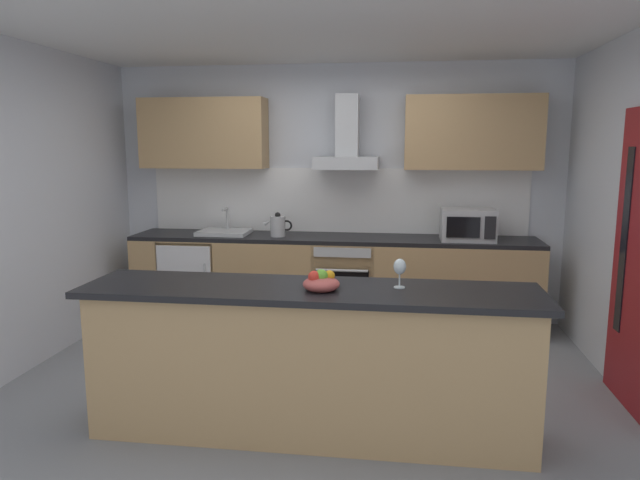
# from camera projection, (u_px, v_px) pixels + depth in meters

# --- Properties ---
(ground) EXTENTS (5.54, 4.66, 0.02)m
(ground) POSITION_uv_depth(u_px,v_px,m) (308.00, 386.00, 4.37)
(ground) COLOR gray
(ceiling) EXTENTS (5.54, 4.66, 0.02)m
(ceiling) POSITION_uv_depth(u_px,v_px,m) (307.00, 24.00, 3.94)
(ceiling) COLOR white
(wall_back) EXTENTS (5.54, 0.12, 2.60)m
(wall_back) POSITION_uv_depth(u_px,v_px,m) (336.00, 193.00, 6.00)
(wall_back) COLOR silver
(wall_back) RESTS_ON ground
(wall_left) EXTENTS (0.12, 4.66, 2.60)m
(wall_left) POSITION_uv_depth(u_px,v_px,m) (11.00, 209.00, 4.47)
(wall_left) COLOR silver
(wall_left) RESTS_ON ground
(backsplash_tile) EXTENTS (3.86, 0.02, 0.66)m
(backsplash_tile) POSITION_uv_depth(u_px,v_px,m) (335.00, 200.00, 5.94)
(backsplash_tile) COLOR white
(counter_back) EXTENTS (4.00, 0.60, 0.90)m
(counter_back) POSITION_uv_depth(u_px,v_px,m) (332.00, 281.00, 5.77)
(counter_back) COLOR tan
(counter_back) RESTS_ON ground
(counter_island) EXTENTS (2.78, 0.64, 0.95)m
(counter_island) POSITION_uv_depth(u_px,v_px,m) (310.00, 361.00, 3.55)
(counter_island) COLOR tan
(counter_island) RESTS_ON ground
(upper_cabinets) EXTENTS (3.95, 0.32, 0.70)m
(upper_cabinets) POSITION_uv_depth(u_px,v_px,m) (334.00, 133.00, 5.67)
(upper_cabinets) COLOR tan
(side_door) EXTENTS (0.08, 0.85, 2.05)m
(side_door) POSITION_uv_depth(u_px,v_px,m) (640.00, 262.00, 3.83)
(side_door) COLOR maroon
(side_door) RESTS_ON ground
(oven) EXTENTS (0.60, 0.62, 0.80)m
(oven) POSITION_uv_depth(u_px,v_px,m) (345.00, 281.00, 5.72)
(oven) COLOR slate
(oven) RESTS_ON ground
(refrigerator) EXTENTS (0.58, 0.60, 0.85)m
(refrigerator) POSITION_uv_depth(u_px,v_px,m) (194.00, 279.00, 5.94)
(refrigerator) COLOR white
(refrigerator) RESTS_ON ground
(microwave) EXTENTS (0.50, 0.38, 0.30)m
(microwave) POSITION_uv_depth(u_px,v_px,m) (468.00, 225.00, 5.44)
(microwave) COLOR #B7BABC
(microwave) RESTS_ON counter_back
(sink) EXTENTS (0.50, 0.40, 0.26)m
(sink) POSITION_uv_depth(u_px,v_px,m) (224.00, 232.00, 5.82)
(sink) COLOR silver
(sink) RESTS_ON counter_back
(kettle) EXTENTS (0.29, 0.15, 0.24)m
(kettle) POSITION_uv_depth(u_px,v_px,m) (278.00, 226.00, 5.69)
(kettle) COLOR #B7BABC
(kettle) RESTS_ON counter_back
(range_hood) EXTENTS (0.62, 0.45, 0.72)m
(range_hood) POSITION_uv_depth(u_px,v_px,m) (347.00, 146.00, 5.63)
(range_hood) COLOR #B7BABC
(wine_glass) EXTENTS (0.08, 0.08, 0.18)m
(wine_glass) POSITION_uv_depth(u_px,v_px,m) (400.00, 268.00, 3.44)
(wine_glass) COLOR silver
(wine_glass) RESTS_ON counter_island
(fruit_bowl) EXTENTS (0.22, 0.22, 0.13)m
(fruit_bowl) POSITION_uv_depth(u_px,v_px,m) (321.00, 282.00, 3.40)
(fruit_bowl) COLOR #B24C47
(fruit_bowl) RESTS_ON counter_island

